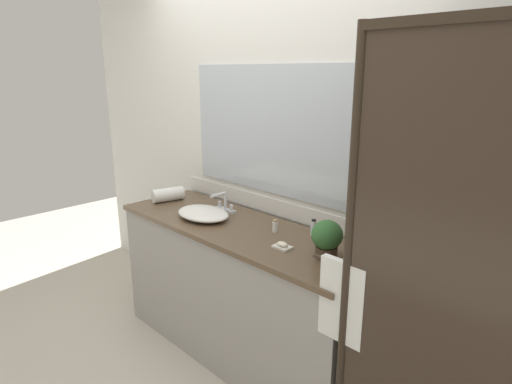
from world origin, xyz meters
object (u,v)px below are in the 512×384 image
object	(u,v)px
faucet	(224,205)
amenity_bottle_conditioner	(314,228)
potted_plant	(327,238)
amenity_bottle_shampoo	(275,226)
soap_dish	(282,246)
sink_basin	(203,213)
rolled_towel_near_edge	(168,194)

from	to	relation	value
faucet	amenity_bottle_conditioner	xyz separation A→B (m)	(0.70, 0.07, 0.00)
potted_plant	amenity_bottle_conditioner	bearing A→B (deg)	139.05
faucet	amenity_bottle_shampoo	bearing A→B (deg)	-4.78
soap_dish	amenity_bottle_shampoo	size ratio (longest dim) A/B	1.31
amenity_bottle_conditioner	amenity_bottle_shampoo	world-z (taller)	amenity_bottle_conditioner
amenity_bottle_conditioner	sink_basin	bearing A→B (deg)	-160.11
rolled_towel_near_edge	soap_dish	bearing A→B (deg)	-3.43
soap_dish	amenity_bottle_shampoo	distance (m)	0.25
amenity_bottle_conditioner	rolled_towel_near_edge	distance (m)	1.20
sink_basin	potted_plant	distance (m)	0.94
faucet	rolled_towel_near_edge	bearing A→B (deg)	-165.47
amenity_bottle_shampoo	faucet	bearing A→B (deg)	175.22
soap_dish	sink_basin	bearing A→B (deg)	179.01
soap_dish	rolled_towel_near_edge	world-z (taller)	rolled_towel_near_edge
potted_plant	amenity_bottle_shampoo	bearing A→B (deg)	168.37
sink_basin	potted_plant	bearing A→B (deg)	3.18
amenity_bottle_shampoo	rolled_towel_near_edge	distance (m)	0.99
sink_basin	amenity_bottle_shampoo	bearing A→B (deg)	15.59
faucet	soap_dish	xyz separation A→B (m)	(0.70, -0.19, -0.03)
amenity_bottle_conditioner	rolled_towel_near_edge	xyz separation A→B (m)	(-1.18, -0.20, 0.00)
potted_plant	soap_dish	xyz separation A→B (m)	(-0.24, -0.06, -0.10)
amenity_bottle_shampoo	soap_dish	bearing A→B (deg)	-38.64
sink_basin	amenity_bottle_shampoo	world-z (taller)	amenity_bottle_shampoo
faucet	amenity_bottle_shampoo	xyz separation A→B (m)	(0.50, -0.04, -0.01)
sink_basin	potted_plant	size ratio (longest dim) A/B	1.94
amenity_bottle_conditioner	potted_plant	bearing A→B (deg)	-40.95
sink_basin	faucet	distance (m)	0.18
faucet	soap_dish	bearing A→B (deg)	-15.66
potted_plant	rolled_towel_near_edge	world-z (taller)	potted_plant
potted_plant	rolled_towel_near_edge	distance (m)	1.42
sink_basin	soap_dish	size ratio (longest dim) A/B	3.90
faucet	potted_plant	distance (m)	0.95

